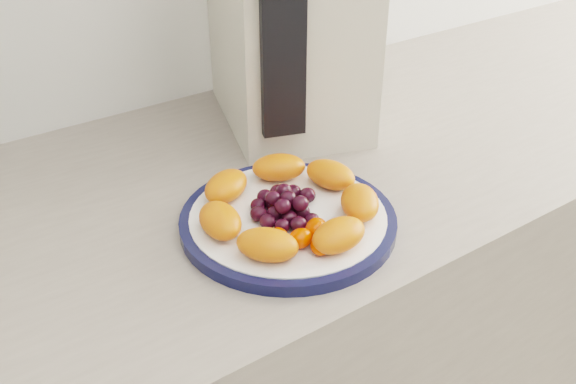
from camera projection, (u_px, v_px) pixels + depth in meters
plate_rim at (288, 221)px, 0.80m from camera, size 0.27×0.27×0.01m
plate_face at (288, 220)px, 0.80m from camera, size 0.25×0.25×0.02m
appliance_body at (288, 13)px, 0.98m from camera, size 0.28×0.33×0.35m
appliance_panel at (283, 44)px, 0.84m from camera, size 0.06×0.04×0.26m
fruit_plate at (289, 205)px, 0.79m from camera, size 0.23×0.23×0.03m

